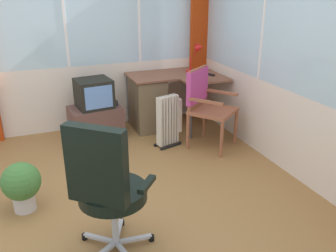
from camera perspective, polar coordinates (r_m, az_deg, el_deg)
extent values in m
cube|color=olive|center=(3.35, -9.13, -13.81)|extent=(4.90, 5.28, 0.06)
cube|color=silver|center=(5.11, -14.86, 4.28)|extent=(3.90, 0.06, 0.87)
cube|color=silver|center=(4.90, -16.34, 18.52)|extent=(3.82, 0.06, 1.66)
cube|color=white|center=(4.90, -16.34, 18.52)|extent=(0.04, 0.07, 1.66)
cube|color=silver|center=(3.94, 19.66, -1.48)|extent=(0.06, 4.28, 0.87)
cube|color=silver|center=(3.66, 22.24, 17.02)|extent=(0.06, 4.20, 1.66)
cube|color=white|center=(4.22, 15.44, 18.22)|extent=(0.07, 0.04, 1.66)
cube|color=#B6370E|center=(5.32, 5.17, 15.16)|extent=(0.31, 0.10, 2.61)
cube|color=brown|center=(5.00, 0.68, 8.14)|extent=(1.20, 0.61, 0.02)
cube|color=brown|center=(4.73, 6.11, 7.20)|extent=(0.61, 0.29, 0.02)
cube|color=brown|center=(4.99, -3.31, 3.56)|extent=(0.40, 0.57, 0.71)
cylinder|color=#4C4C51|center=(4.63, 3.60, 2.19)|extent=(0.04, 0.04, 0.72)
cylinder|color=#4C4C51|center=(5.17, -6.22, 4.21)|extent=(0.04, 0.04, 0.72)
cylinder|color=red|center=(5.13, 3.58, 8.69)|extent=(0.13, 0.13, 0.02)
cylinder|color=red|center=(5.11, 3.60, 9.82)|extent=(0.02, 0.02, 0.19)
cylinder|color=red|center=(5.07, 4.32, 11.89)|extent=(0.04, 0.09, 0.18)
cone|color=red|center=(5.05, 5.06, 12.26)|extent=(0.15, 0.15, 0.12)
cube|color=black|center=(4.93, 6.66, 8.08)|extent=(0.08, 0.16, 0.02)
cylinder|color=#97553A|center=(4.20, 8.44, -2.15)|extent=(0.04, 0.04, 0.44)
cylinder|color=#97553A|center=(4.58, 10.63, -0.23)|extent=(0.04, 0.04, 0.44)
cylinder|color=#97553A|center=(4.37, 3.15, -0.95)|extent=(0.04, 0.04, 0.44)
cylinder|color=#97553A|center=(4.73, 5.68, 0.80)|extent=(0.04, 0.04, 0.44)
cube|color=#97553A|center=(4.38, 7.12, 2.35)|extent=(0.67, 0.67, 0.04)
cube|color=#97553A|center=(4.39, 4.65, 6.06)|extent=(0.37, 0.29, 0.48)
cube|color=#BE3F8B|center=(4.38, 4.66, 6.36)|extent=(0.40, 0.32, 0.40)
cube|color=#97553A|center=(4.13, 5.96, 3.85)|extent=(0.29, 0.37, 0.03)
cube|color=#97553A|center=(4.52, 8.40, 5.29)|extent=(0.29, 0.37, 0.03)
cube|color=#B7B7BF|center=(3.00, -10.68, -17.02)|extent=(0.23, 0.21, 0.02)
cylinder|color=black|center=(3.08, -13.01, -16.65)|extent=(0.05, 0.05, 0.05)
cube|color=#B7B7BF|center=(2.87, -10.30, -19.03)|extent=(0.26, 0.18, 0.02)
cube|color=#B7B7BF|center=(2.96, -5.39, -17.33)|extent=(0.28, 0.06, 0.02)
cylinder|color=black|center=(2.99, -2.63, -17.23)|extent=(0.05, 0.05, 0.05)
cube|color=#B7B7BF|center=(3.05, -7.76, -16.06)|extent=(0.14, 0.27, 0.02)
cylinder|color=black|center=(3.17, -7.33, -14.83)|extent=(0.05, 0.05, 0.05)
cylinder|color=#B7B7BF|center=(2.82, -8.43, -14.45)|extent=(0.05, 0.05, 0.38)
cylinder|color=black|center=(2.69, -8.70, -10.45)|extent=(0.50, 0.50, 0.09)
cube|color=black|center=(2.39, -11.23, -6.21)|extent=(0.38, 0.35, 0.54)
cube|color=black|center=(2.52, -3.36, -9.16)|extent=(0.18, 0.20, 0.04)
cube|color=black|center=(2.75, -13.87, -6.96)|extent=(0.18, 0.20, 0.04)
cube|color=brown|center=(4.78, -11.28, 0.57)|extent=(0.69, 0.51, 0.43)
cube|color=black|center=(4.66, -11.63, 5.08)|extent=(0.47, 0.45, 0.36)
cube|color=#6391DE|center=(4.47, -10.85, 4.44)|extent=(0.34, 0.05, 0.28)
cube|color=#262628|center=(4.74, -9.84, 3.66)|extent=(0.28, 0.25, 0.07)
cube|color=silver|center=(4.34, -1.38, 0.55)|extent=(0.05, 0.10, 0.61)
cube|color=silver|center=(4.36, -0.94, 0.67)|extent=(0.05, 0.10, 0.61)
cube|color=silver|center=(4.39, -0.50, 0.79)|extent=(0.05, 0.10, 0.61)
cube|color=silver|center=(4.41, -0.07, 0.91)|extent=(0.05, 0.10, 0.61)
cube|color=silver|center=(4.44, 0.36, 1.03)|extent=(0.05, 0.10, 0.61)
cube|color=silver|center=(4.46, 0.79, 1.15)|extent=(0.05, 0.10, 0.61)
cube|color=silver|center=(4.49, 1.21, 1.26)|extent=(0.05, 0.10, 0.61)
cube|color=black|center=(4.49, 0.48, -3.18)|extent=(0.31, 0.12, 0.03)
cube|color=black|center=(4.59, -0.60, -2.60)|extent=(0.31, 0.12, 0.03)
cube|color=silver|center=(4.50, 1.60, 1.74)|extent=(0.07, 0.10, 0.43)
cylinder|color=silver|center=(3.54, -21.70, -11.03)|extent=(0.19, 0.19, 0.16)
sphere|color=#427838|center=(3.44, -22.18, -8.09)|extent=(0.34, 0.34, 0.34)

